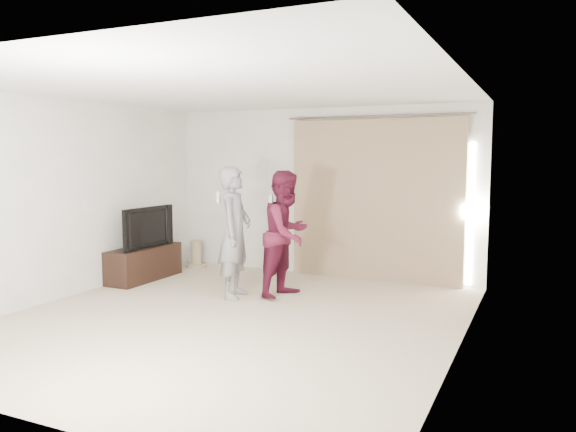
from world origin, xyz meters
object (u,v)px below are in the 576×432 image
object	(u,v)px
tv_console	(144,263)
tv	(143,227)
person_woman	(287,234)
person_man	(235,232)

from	to	relation	value
tv_console	tv	size ratio (longest dim) A/B	1.22
person_woman	person_man	bearing A→B (deg)	-151.18
person_man	person_woman	xyz separation A→B (m)	(0.60, 0.33, -0.03)
tv_console	person_woman	bearing A→B (deg)	0.02
tv_console	tv	bearing A→B (deg)	0.00
tv	person_man	distance (m)	1.81
tv	person_woman	bearing A→B (deg)	-88.12
tv	person_man	world-z (taller)	person_man
tv_console	person_woman	xyz separation A→B (m)	(2.38, 0.00, 0.59)
person_man	person_woman	bearing A→B (deg)	28.82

